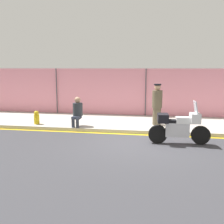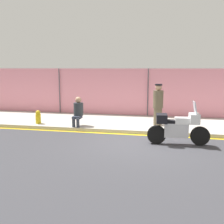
{
  "view_description": "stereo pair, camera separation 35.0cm",
  "coord_description": "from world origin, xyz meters",
  "px_view_note": "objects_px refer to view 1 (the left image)",
  "views": [
    {
      "loc": [
        0.52,
        -9.0,
        2.62
      ],
      "look_at": [
        -1.19,
        1.2,
        0.87
      ],
      "focal_mm": 42.0,
      "sensor_mm": 36.0,
      "label": 1
    },
    {
      "loc": [
        0.86,
        -8.94,
        2.62
      ],
      "look_at": [
        -1.19,
        1.2,
        0.87
      ],
      "focal_mm": 42.0,
      "sensor_mm": 36.0,
      "label": 2
    }
  ],
  "objects_px": {
    "officer_standing": "(157,104)",
    "person_seated_on_curb": "(77,110)",
    "fire_hydrant": "(37,118)",
    "motorcycle": "(179,127)"
  },
  "relations": [
    {
      "from": "officer_standing",
      "to": "person_seated_on_curb",
      "type": "distance_m",
      "value": 3.47
    },
    {
      "from": "person_seated_on_curb",
      "to": "fire_hydrant",
      "type": "height_order",
      "value": "person_seated_on_curb"
    },
    {
      "from": "motorcycle",
      "to": "officer_standing",
      "type": "xyz_separation_m",
      "value": [
        -0.75,
        2.38,
        0.44
      ]
    },
    {
      "from": "officer_standing",
      "to": "person_seated_on_curb",
      "type": "xyz_separation_m",
      "value": [
        -3.36,
        -0.82,
        -0.23
      ]
    },
    {
      "from": "officer_standing",
      "to": "person_seated_on_curb",
      "type": "relative_size",
      "value": 1.43
    },
    {
      "from": "motorcycle",
      "to": "officer_standing",
      "type": "height_order",
      "value": "officer_standing"
    },
    {
      "from": "motorcycle",
      "to": "officer_standing",
      "type": "bearing_deg",
      "value": 103.45
    },
    {
      "from": "fire_hydrant",
      "to": "person_seated_on_curb",
      "type": "bearing_deg",
      "value": -1.82
    },
    {
      "from": "motorcycle",
      "to": "person_seated_on_curb",
      "type": "distance_m",
      "value": 4.4
    },
    {
      "from": "officer_standing",
      "to": "fire_hydrant",
      "type": "distance_m",
      "value": 5.36
    }
  ]
}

